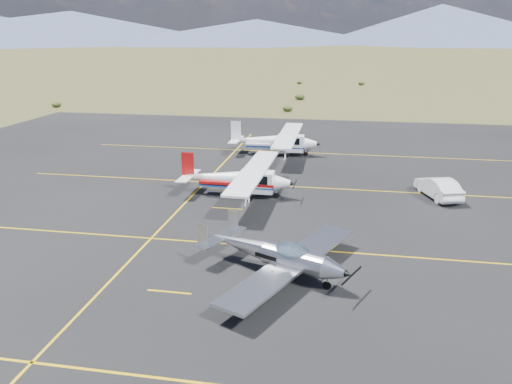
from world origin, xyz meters
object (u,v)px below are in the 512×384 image
(aircraft_cessna, at_px, (238,178))
(sedan, at_px, (438,187))
(aircraft_low_wing, at_px, (279,255))
(aircraft_plain, at_px, (275,141))

(aircraft_cessna, xyz_separation_m, sedan, (13.56, 2.06, -0.57))
(aircraft_low_wing, bearing_deg, sedan, 79.17)
(aircraft_low_wing, bearing_deg, aircraft_plain, 122.23)
(aircraft_low_wing, height_order, sedan, aircraft_low_wing)
(aircraft_plain, bearing_deg, aircraft_cessna, -94.43)
(aircraft_cessna, height_order, aircraft_plain, aircraft_plain)
(aircraft_cessna, xyz_separation_m, aircraft_plain, (0.87, 12.47, 0.05))
(aircraft_low_wing, xyz_separation_m, sedan, (9.22, 13.30, -0.31))
(aircraft_cessna, bearing_deg, aircraft_plain, 87.07)
(aircraft_low_wing, relative_size, aircraft_cessna, 0.85)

